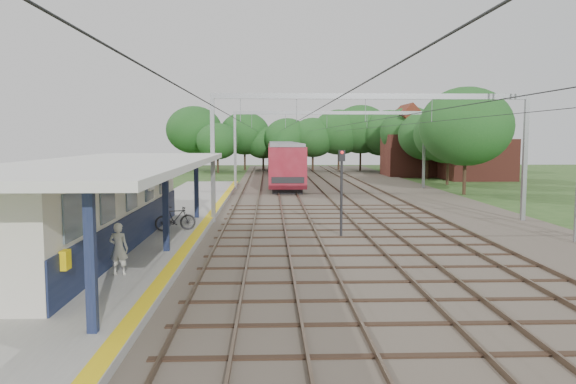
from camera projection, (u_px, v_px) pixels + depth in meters
name	position (u px, v px, depth m)	size (l,w,h in m)	color
ground	(341.00, 305.00, 15.64)	(160.00, 160.00, 0.00)	#2D4C1E
ballast_bed	(343.00, 194.00, 45.61)	(18.00, 90.00, 0.10)	#473D33
platform	(164.00, 223.00, 29.29)	(5.00, 52.00, 0.35)	gray
yellow_stripe	(207.00, 220.00, 29.35)	(0.45, 52.00, 0.01)	yellow
station_building	(94.00, 204.00, 22.10)	(3.41, 18.00, 3.40)	beige
canopy	(115.00, 164.00, 20.99)	(6.40, 20.00, 3.44)	#131C3B
rail_tracks	(312.00, 193.00, 45.51)	(11.80, 88.00, 0.15)	brown
catenary_system	(343.00, 126.00, 40.37)	(17.22, 88.00, 7.00)	gray
tree_band	(314.00, 135.00, 72.11)	(31.72, 30.88, 8.82)	#382619
house_near	(477.00, 153.00, 61.82)	(7.00, 6.12, 7.89)	brown
house_far	(418.00, 149.00, 67.59)	(8.00, 6.12, 8.66)	brown
person	(119.00, 249.00, 17.58)	(0.60, 0.40, 1.65)	beige
bicycle	(175.00, 218.00, 25.96)	(0.53, 1.89, 1.13)	black
train	(282.00, 159.00, 63.34)	(3.10, 38.58, 4.06)	black
signal_post	(342.00, 184.00, 25.82)	(0.31, 0.28, 4.08)	black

